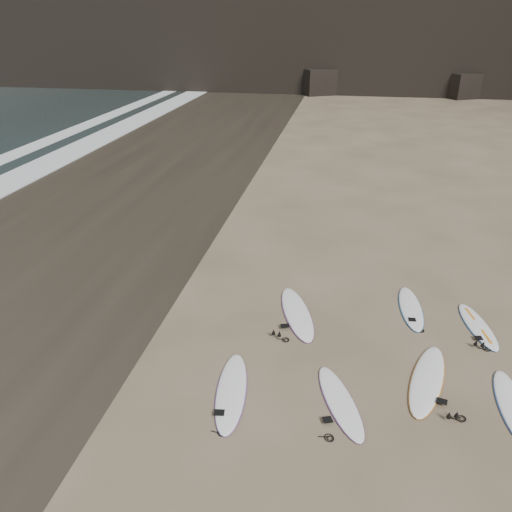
# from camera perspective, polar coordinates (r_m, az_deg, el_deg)

# --- Properties ---
(ground) EXTENTS (240.00, 240.00, 0.00)m
(ground) POSITION_cam_1_polar(r_m,az_deg,el_deg) (11.93, 21.13, -14.00)
(ground) COLOR #897559
(ground) RESTS_ON ground
(wet_sand) EXTENTS (12.00, 200.00, 0.01)m
(wet_sand) POSITION_cam_1_polar(r_m,az_deg,el_deg) (22.91, -17.51, 6.01)
(wet_sand) COLOR #383026
(wet_sand) RESTS_ON ground
(surfboard_0) EXTENTS (0.92, 2.63, 0.09)m
(surfboard_0) POSITION_cam_1_polar(r_m,az_deg,el_deg) (11.07, -2.84, -15.13)
(surfboard_0) COLOR white
(surfboard_0) RESTS_ON ground
(surfboard_1) EXTENTS (1.35, 2.37, 0.08)m
(surfboard_1) POSITION_cam_1_polar(r_m,az_deg,el_deg) (10.96, 9.59, -16.07)
(surfboard_1) COLOR white
(surfboard_1) RESTS_ON ground
(surfboard_2) EXTENTS (1.32, 2.74, 0.10)m
(surfboard_2) POSITION_cam_1_polar(r_m,az_deg,el_deg) (11.96, 18.98, -13.17)
(surfboard_2) COLOR white
(surfboard_2) RESTS_ON ground
(surfboard_3) EXTENTS (0.61, 2.28, 0.08)m
(surfboard_3) POSITION_cam_1_polar(r_m,az_deg,el_deg) (11.99, 27.22, -14.88)
(surfboard_3) COLOR white
(surfboard_3) RESTS_ON ground
(surfboard_5) EXTENTS (1.47, 2.82, 0.10)m
(surfboard_5) POSITION_cam_1_polar(r_m,az_deg,el_deg) (13.60, 4.71, -6.50)
(surfboard_5) COLOR white
(surfboard_5) RESTS_ON ground
(surfboard_6) EXTENTS (0.68, 2.37, 0.08)m
(surfboard_6) POSITION_cam_1_polar(r_m,az_deg,el_deg) (14.43, 17.28, -5.68)
(surfboard_6) COLOR white
(surfboard_6) RESTS_ON ground
(surfboard_7) EXTENTS (0.92, 2.26, 0.08)m
(surfboard_7) POSITION_cam_1_polar(r_m,az_deg,el_deg) (14.26, 24.02, -7.30)
(surfboard_7) COLOR white
(surfboard_7) RESTS_ON ground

